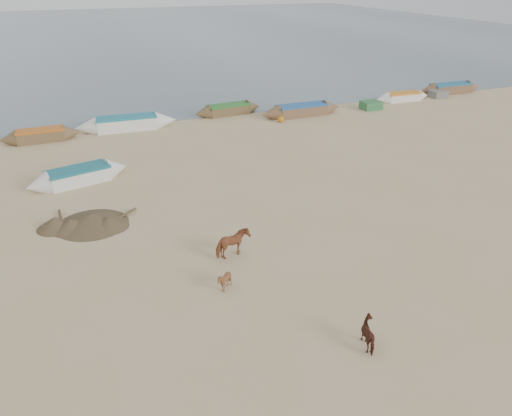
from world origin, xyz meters
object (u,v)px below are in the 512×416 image
(calf_front, at_px, (224,281))
(calf_right, at_px, (371,334))
(near_canoe, at_px, (78,176))
(cow_adult, at_px, (233,244))

(calf_front, bearing_deg, calf_right, 35.32)
(calf_right, bearing_deg, near_canoe, 12.12)
(calf_front, bearing_deg, cow_adult, 152.75)
(near_canoe, bearing_deg, calf_right, -81.59)
(calf_front, bearing_deg, near_canoe, -162.12)
(calf_front, xyz_separation_m, calf_right, (3.18, -4.31, 0.05))
(cow_adult, relative_size, calf_front, 1.78)
(calf_right, bearing_deg, cow_adult, 6.96)
(calf_front, relative_size, calf_right, 0.88)
(calf_right, height_order, near_canoe, calf_right)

